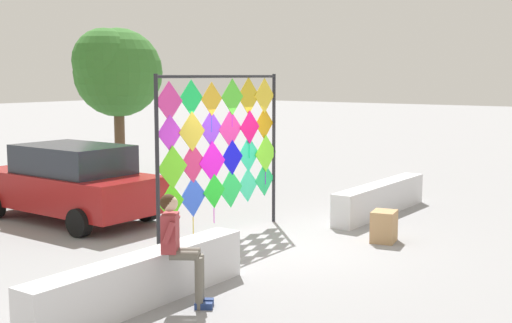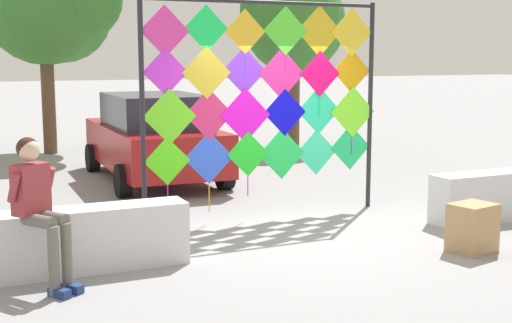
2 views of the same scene
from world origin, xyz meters
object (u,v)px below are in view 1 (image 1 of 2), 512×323
(seated_vendor, at_px, (179,241))
(tree_broadleaf, at_px, (117,72))
(kite_display_rack, at_px, (223,142))
(parked_car, at_px, (70,182))
(cardboard_box_large, at_px, (384,226))

(seated_vendor, height_order, tree_broadleaf, tree_broadleaf)
(kite_display_rack, relative_size, parked_car, 0.87)
(cardboard_box_large, height_order, tree_broadleaf, tree_broadleaf)
(cardboard_box_large, bearing_deg, seated_vendor, 171.77)
(kite_display_rack, bearing_deg, cardboard_box_large, -60.10)
(tree_broadleaf, bearing_deg, parked_car, -143.13)
(tree_broadleaf, bearing_deg, seated_vendor, -129.42)
(seated_vendor, bearing_deg, parked_car, 63.55)
(parked_car, height_order, tree_broadleaf, tree_broadleaf)
(cardboard_box_large, distance_m, tree_broadleaf, 10.73)
(seated_vendor, xyz_separation_m, tree_broadleaf, (7.61, 9.26, 2.31))
(parked_car, distance_m, tree_broadleaf, 6.45)
(parked_car, distance_m, cardboard_box_large, 6.75)
(seated_vendor, height_order, cardboard_box_large, seated_vendor)
(seated_vendor, relative_size, parked_car, 0.36)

